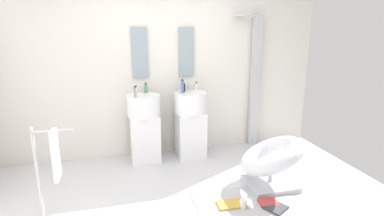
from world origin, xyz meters
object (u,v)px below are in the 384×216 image
object	(u,v)px
soap_bottle_blue	(182,86)
pedestal_sink_left	(145,126)
lounge_chair	(271,159)
magazine_red	(268,202)
soap_bottle_green	(146,88)
soap_bottle_clear	(136,92)
soap_bottle_white	(196,87)
pedestal_sink_right	(190,122)
coffee_mug	(243,204)
magazine_charcoal	(276,208)
magazine_ochre	(231,204)
soap_bottle_black	(184,88)
soap_bottle_grey	(135,93)
shower_column	(254,79)
towel_rack	(52,157)

from	to	relation	value
soap_bottle_blue	pedestal_sink_left	bearing A→B (deg)	-178.83
lounge_chair	magazine_red	distance (m)	0.53
soap_bottle_green	soap_bottle_clear	xyz separation A→B (m)	(-0.16, -0.24, 0.01)
soap_bottle_white	soap_bottle_blue	bearing A→B (deg)	-155.15
pedestal_sink_right	coffee_mug	size ratio (longest dim) A/B	11.33
magazine_charcoal	magazine_ochre	world-z (taller)	magazine_charcoal
magazine_charcoal	soap_bottle_black	xyz separation A→B (m)	(-0.59, 1.71, 1.00)
soap_bottle_white	pedestal_sink_left	bearing A→B (deg)	-171.31
soap_bottle_grey	magazine_ochre	bearing A→B (deg)	-55.94
shower_column	soap_bottle_white	bearing A→B (deg)	-176.16
magazine_charcoal	magazine_ochre	distance (m)	0.47
pedestal_sink_left	coffee_mug	distance (m)	1.79
soap_bottle_grey	magazine_charcoal	bearing A→B (deg)	-48.71
shower_column	soap_bottle_clear	size ratio (longest dim) A/B	13.11
pedestal_sink_left	soap_bottle_green	world-z (taller)	soap_bottle_green
coffee_mug	pedestal_sink_right	bearing A→B (deg)	97.13
towel_rack	magazine_ochre	size ratio (longest dim) A/B	3.17
pedestal_sink_left	pedestal_sink_right	size ratio (longest dim) A/B	1.00
soap_bottle_white	soap_bottle_clear	bearing A→B (deg)	-165.68
soap_bottle_clear	soap_bottle_white	bearing A→B (deg)	14.32
pedestal_sink_left	towel_rack	bearing A→B (deg)	-132.58
soap_bottle_green	shower_column	bearing A→B (deg)	1.66
shower_column	soap_bottle_green	distance (m)	1.70
magazine_charcoal	soap_bottle_grey	world-z (taller)	soap_bottle_grey
lounge_chair	towel_rack	world-z (taller)	towel_rack
soap_bottle_black	towel_rack	bearing A→B (deg)	-143.27
towel_rack	soap_bottle_blue	world-z (taller)	soap_bottle_blue
magazine_charcoal	soap_bottle_white	size ratio (longest dim) A/B	1.66
magazine_ochre	magazine_charcoal	bearing A→B (deg)	-20.11
soap_bottle_green	soap_bottle_black	distance (m)	0.54
shower_column	magazine_red	bearing A→B (deg)	-109.59
coffee_mug	soap_bottle_clear	size ratio (longest dim) A/B	0.60
towel_rack	coffee_mug	xyz separation A→B (m)	(1.87, -0.40, -0.57)
magazine_red	coffee_mug	size ratio (longest dim) A/B	2.13
pedestal_sink_right	coffee_mug	bearing A→B (deg)	-82.87
magazine_ochre	soap_bottle_grey	size ratio (longest dim) A/B	2.06
towel_rack	soap_bottle_white	xyz separation A→B (m)	(1.81, 1.22, 0.39)
pedestal_sink_right	soap_bottle_grey	bearing A→B (deg)	-171.19
pedestal_sink_right	soap_bottle_white	distance (m)	0.53
lounge_chair	magazine_red	bearing A→B (deg)	-121.01
magazine_charcoal	soap_bottle_grey	distance (m)	2.22
pedestal_sink_left	soap_bottle_black	bearing A→B (deg)	9.36
shower_column	magazine_red	distance (m)	2.07
towel_rack	soap_bottle_white	bearing A→B (deg)	34.11
magazine_ochre	pedestal_sink_left	bearing A→B (deg)	121.74
coffee_mug	soap_bottle_grey	world-z (taller)	soap_bottle_grey
towel_rack	soap_bottle_black	distance (m)	2.04
magazine_red	soap_bottle_green	bearing A→B (deg)	132.39
pedestal_sink_left	towel_rack	distance (m)	1.50
soap_bottle_green	soap_bottle_clear	world-z (taller)	soap_bottle_clear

